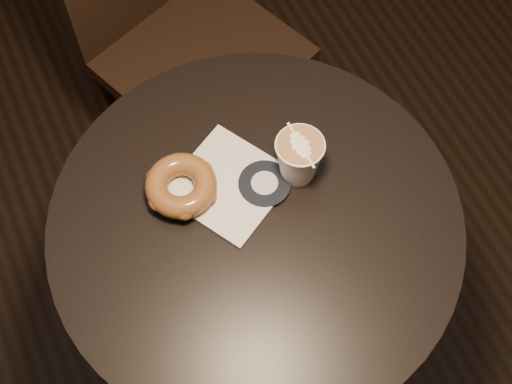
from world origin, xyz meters
The scene contains 5 objects.
cafe_table centered at (0.00, 0.00, 0.55)m, with size 0.70×0.70×0.75m.
chair centered at (0.08, 0.65, 0.58)m, with size 0.53×0.53×1.04m.
pastry_bag centered at (-0.01, 0.08, 0.75)m, with size 0.17×0.17×0.01m, color silver.
doughnut centered at (-0.09, 0.10, 0.78)m, with size 0.12×0.12×0.04m, color brown.
latte_cup centered at (0.10, 0.05, 0.80)m, with size 0.08×0.08×0.09m, color white, non-canonical shape.
Camera 1 is at (-0.21, -0.46, 1.83)m, focal length 50.00 mm.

